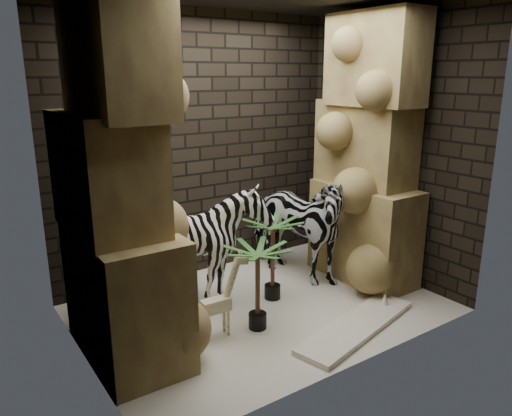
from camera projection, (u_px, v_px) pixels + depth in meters
floor at (262, 308)px, 4.99m from camera, size 3.50×3.50×0.00m
wall_back at (200, 147)px, 5.58m from camera, size 3.50×0.00×3.50m
wall_front at (361, 188)px, 3.59m from camera, size 3.50×0.00×3.50m
wall_left at (71, 187)px, 3.63m from camera, size 0.00×3.00×3.00m
wall_right at (389, 147)px, 5.54m from camera, size 0.00×3.00×3.00m
rock_pillar_left at (117, 181)px, 3.82m from camera, size 0.68×1.30×3.00m
rock_pillar_right at (368, 150)px, 5.36m from camera, size 0.58×1.25×3.00m
zebra_right at (294, 217)px, 5.54m from camera, size 0.92×1.37×1.48m
zebra_left at (202, 249)px, 4.96m from camera, size 1.05×1.30×1.17m
giraffe_toy at (216, 297)px, 4.35m from camera, size 0.41×0.15×0.79m
palm_front at (273, 259)px, 5.09m from camera, size 0.36×0.36×0.89m
palm_back at (258, 287)px, 4.49m from camera, size 0.36×0.36×0.83m
surfboard at (357, 326)px, 4.58m from camera, size 1.57×0.73×0.05m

